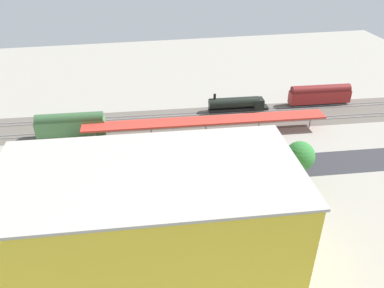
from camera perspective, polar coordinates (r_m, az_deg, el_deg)
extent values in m
plane|color=gray|center=(86.00, 1.30, -3.27)|extent=(197.28, 197.28, 0.00)
cube|color=#5B544C|center=(104.78, -1.10, 3.45)|extent=(123.91, 21.23, 0.01)
cube|color=#2D2D33|center=(84.10, 1.62, -4.15)|extent=(123.60, 15.41, 0.01)
cube|color=#9E9EA8|center=(108.34, -1.45, 4.52)|extent=(123.14, 6.54, 0.12)
cube|color=#9E9EA8|center=(107.06, -1.33, 4.18)|extent=(123.14, 6.54, 0.12)
cube|color=#9E9EA8|center=(102.34, -0.85, 2.85)|extent=(123.14, 6.54, 0.12)
cube|color=#9E9EA8|center=(101.09, -0.72, 2.47)|extent=(123.14, 6.54, 0.12)
cube|color=#B73328|center=(96.50, 2.06, 3.42)|extent=(60.60, 7.71, 0.50)
cylinder|color=slate|center=(104.94, 16.89, 3.16)|extent=(0.30, 0.30, 3.55)
cylinder|color=slate|center=(100.34, 9.74, 2.80)|extent=(0.30, 0.30, 3.55)
cylinder|color=slate|center=(97.44, 2.04, 2.37)|extent=(0.30, 0.30, 3.55)
cylinder|color=slate|center=(96.40, -5.98, 1.87)|extent=(0.30, 0.30, 3.55)
cylinder|color=slate|center=(97.26, -14.00, 1.33)|extent=(0.30, 0.30, 3.55)
cube|color=black|center=(110.84, 6.79, 5.13)|extent=(16.87, 3.56, 1.00)
cylinder|color=black|center=(109.68, 6.13, 6.03)|extent=(14.08, 3.71, 2.99)
cube|color=black|center=(111.78, 9.61, 5.77)|extent=(2.98, 3.33, 3.27)
cylinder|color=black|center=(107.70, 3.34, 6.96)|extent=(0.70, 0.70, 1.40)
cube|color=black|center=(119.85, 17.98, 5.72)|extent=(16.14, 3.20, 0.60)
cube|color=maroon|center=(119.04, 18.14, 6.62)|extent=(17.95, 3.88, 3.53)
cylinder|color=maroon|center=(118.28, 18.30, 7.50)|extent=(17.24, 3.85, 2.96)
cube|color=black|center=(101.61, -17.08, 1.23)|extent=(15.21, 3.17, 0.60)
cube|color=#4C7F4C|center=(100.55, -17.27, 2.37)|extent=(16.91, 3.86, 4.00)
cylinder|color=#355935|center=(99.55, -17.47, 3.51)|extent=(16.24, 3.82, 2.99)
cube|color=black|center=(91.66, 12.63, -1.62)|extent=(3.50, 2.07, 0.30)
cube|color=gray|center=(91.37, 12.67, -1.32)|extent=(4.14, 2.20, 0.84)
cube|color=#1E2328|center=(91.00, 12.72, -0.94)|extent=(2.37, 1.83, 0.56)
cube|color=black|center=(89.62, 8.12, -1.94)|extent=(3.80, 1.94, 0.30)
cube|color=navy|center=(89.30, 8.15, -1.62)|extent=(4.51, 2.05, 0.88)
cube|color=#1E2328|center=(88.93, 8.18, -1.23)|extent=(2.56, 1.71, 0.55)
cube|color=black|center=(87.67, 3.75, -2.48)|extent=(3.67, 1.78, 0.30)
cube|color=maroon|center=(87.36, 3.76, -2.17)|extent=(4.37, 1.87, 0.83)
cube|color=#1E2328|center=(86.97, 3.77, -1.77)|extent=(2.46, 1.61, 0.63)
cube|color=black|center=(86.05, -1.03, -3.12)|extent=(3.50, 1.75, 0.30)
cube|color=navy|center=(85.72, -1.03, -2.79)|extent=(4.16, 1.83, 0.89)
cube|color=#1E2328|center=(85.31, -1.04, -2.37)|extent=(2.34, 1.59, 0.60)
cube|color=black|center=(85.75, -5.86, -3.44)|extent=(3.91, 1.73, 0.30)
cube|color=navy|center=(85.45, -5.88, -3.14)|extent=(4.65, 1.81, 0.76)
cube|color=#1E2328|center=(85.07, -5.90, -2.75)|extent=(2.61, 1.57, 0.62)
cube|color=black|center=(85.79, -10.12, -3.78)|extent=(3.91, 1.93, 0.30)
cube|color=maroon|center=(85.51, -10.15, -3.51)|extent=(4.65, 2.03, 0.71)
cube|color=#1E2328|center=(85.13, -10.19, -3.13)|extent=(2.62, 1.74, 0.64)
cube|color=black|center=(85.96, -15.58, -4.47)|extent=(3.69, 1.77, 0.30)
cube|color=silver|center=(85.64, -15.64, -4.15)|extent=(4.39, 1.85, 0.85)
cube|color=#1E2328|center=(85.26, -15.70, -3.77)|extent=(2.47, 1.61, 0.52)
cube|color=yellow|center=(57.00, -5.89, -12.15)|extent=(40.88, 21.81, 19.02)
cube|color=#ADA89E|center=(50.91, -6.47, -4.13)|extent=(41.51, 22.44, 0.40)
cube|color=black|center=(76.34, -16.51, -9.64)|extent=(8.82, 2.62, 0.50)
cube|color=white|center=(75.03, -15.86, -8.57)|extent=(6.61, 2.77, 3.07)
cube|color=maroon|center=(76.08, -19.11, -8.88)|extent=(2.34, 2.58, 2.45)
cube|color=black|center=(75.33, 4.37, -8.82)|extent=(8.32, 2.40, 0.50)
cube|color=silver|center=(74.43, 5.21, -7.67)|extent=(6.24, 2.63, 3.06)
cube|color=#334C8C|center=(73.84, 2.05, -8.22)|extent=(2.11, 2.59, 2.43)
cylinder|color=brown|center=(84.70, 15.13, -3.82)|extent=(0.50, 0.50, 3.08)
sphere|color=#2D7233|center=(82.72, 15.48, -1.72)|extent=(6.16, 6.16, 6.16)
cylinder|color=brown|center=(78.79, -0.26, -5.59)|extent=(0.51, 0.51, 2.85)
sphere|color=#28662D|center=(77.14, -0.27, -3.89)|extent=(4.04, 4.04, 4.04)
cylinder|color=brown|center=(78.75, -12.17, -6.49)|extent=(0.39, 0.39, 2.72)
sphere|color=#2D7233|center=(76.97, -12.42, -4.67)|extent=(4.89, 4.89, 4.89)
cylinder|color=#333333|center=(89.62, 9.69, -0.12)|extent=(0.16, 0.16, 5.51)
cube|color=black|center=(88.04, 9.87, 1.67)|extent=(0.36, 0.36, 0.90)
sphere|color=yellow|center=(88.11, 9.72, 1.48)|extent=(0.20, 0.20, 0.20)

